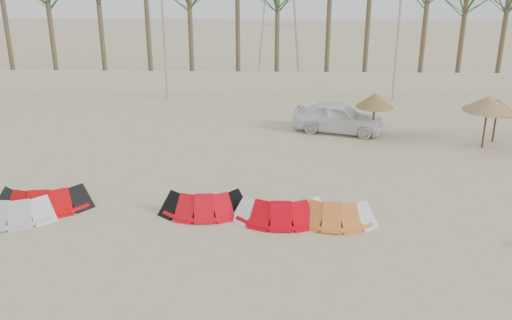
{
  "coord_description": "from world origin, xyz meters",
  "views": [
    {
      "loc": [
        0.65,
        -14.51,
        9.13
      ],
      "look_at": [
        0.0,
        6.0,
        1.3
      ],
      "focal_mm": 40.0,
      "sensor_mm": 36.0,
      "label": 1
    }
  ],
  "objects_px": {
    "kite_red_right": "(281,207)",
    "parasol_mid": "(498,106)",
    "kite_grey": "(7,206)",
    "car": "(338,117)",
    "kite_red_mid": "(206,200)",
    "parasol_right": "(488,104)",
    "kite_red_left": "(45,195)",
    "parasol_left": "(375,100)",
    "kite_orange": "(332,209)"
  },
  "relations": [
    {
      "from": "kite_red_mid",
      "to": "kite_orange",
      "type": "relative_size",
      "value": 1.03
    },
    {
      "from": "parasol_mid",
      "to": "kite_red_left",
      "type": "bearing_deg",
      "value": -157.61
    },
    {
      "from": "kite_grey",
      "to": "kite_red_mid",
      "type": "bearing_deg",
      "value": 5.63
    },
    {
      "from": "kite_red_mid",
      "to": "parasol_mid",
      "type": "height_order",
      "value": "parasol_mid"
    },
    {
      "from": "kite_red_mid",
      "to": "parasol_right",
      "type": "distance_m",
      "value": 14.45
    },
    {
      "from": "kite_grey",
      "to": "kite_red_right",
      "type": "xyz_separation_m",
      "value": [
        9.73,
        0.22,
        -0.0
      ]
    },
    {
      "from": "kite_grey",
      "to": "parasol_left",
      "type": "relative_size",
      "value": 1.55
    },
    {
      "from": "kite_red_left",
      "to": "parasol_right",
      "type": "bearing_deg",
      "value": 20.89
    },
    {
      "from": "kite_grey",
      "to": "car",
      "type": "bearing_deg",
      "value": 38.56
    },
    {
      "from": "parasol_left",
      "to": "kite_orange",
      "type": "bearing_deg",
      "value": -107.31
    },
    {
      "from": "kite_grey",
      "to": "kite_orange",
      "type": "height_order",
      "value": "same"
    },
    {
      "from": "kite_grey",
      "to": "kite_red_mid",
      "type": "distance_m",
      "value": 7.02
    },
    {
      "from": "kite_red_left",
      "to": "parasol_mid",
      "type": "xyz_separation_m",
      "value": [
        19.16,
        7.89,
        1.39
      ]
    },
    {
      "from": "parasol_right",
      "to": "car",
      "type": "relative_size",
      "value": 0.55
    },
    {
      "from": "kite_red_left",
      "to": "kite_red_right",
      "type": "distance_m",
      "value": 8.73
    },
    {
      "from": "kite_red_right",
      "to": "parasol_mid",
      "type": "relative_size",
      "value": 1.52
    },
    {
      "from": "parasol_mid",
      "to": "car",
      "type": "bearing_deg",
      "value": 169.69
    },
    {
      "from": "kite_red_right",
      "to": "kite_orange",
      "type": "height_order",
      "value": "same"
    },
    {
      "from": "kite_red_left",
      "to": "kite_red_right",
      "type": "relative_size",
      "value": 1.08
    },
    {
      "from": "parasol_mid",
      "to": "kite_orange",
      "type": "bearing_deg",
      "value": -134.88
    },
    {
      "from": "parasol_left",
      "to": "car",
      "type": "xyz_separation_m",
      "value": [
        -1.68,
        0.7,
        -1.1
      ]
    },
    {
      "from": "kite_grey",
      "to": "car",
      "type": "height_order",
      "value": "car"
    },
    {
      "from": "kite_red_right",
      "to": "parasol_right",
      "type": "distance_m",
      "value": 12.47
    },
    {
      "from": "kite_red_right",
      "to": "kite_grey",
      "type": "bearing_deg",
      "value": -178.69
    },
    {
      "from": "kite_red_left",
      "to": "parasol_mid",
      "type": "height_order",
      "value": "parasol_mid"
    },
    {
      "from": "kite_red_right",
      "to": "kite_red_mid",
      "type": "bearing_deg",
      "value": 170.31
    },
    {
      "from": "kite_red_right",
      "to": "car",
      "type": "bearing_deg",
      "value": 73.11
    },
    {
      "from": "car",
      "to": "parasol_mid",
      "type": "bearing_deg",
      "value": -84.16
    },
    {
      "from": "kite_red_mid",
      "to": "kite_red_right",
      "type": "xyz_separation_m",
      "value": [
        2.74,
        -0.47,
        0.0
      ]
    },
    {
      "from": "kite_red_right",
      "to": "parasol_mid",
      "type": "bearing_deg",
      "value": 39.37
    },
    {
      "from": "kite_red_left",
      "to": "parasol_right",
      "type": "distance_m",
      "value": 19.72
    },
    {
      "from": "kite_red_left",
      "to": "car",
      "type": "relative_size",
      "value": 0.78
    },
    {
      "from": "kite_red_left",
      "to": "kite_red_right",
      "type": "bearing_deg",
      "value": -4.53
    },
    {
      "from": "parasol_mid",
      "to": "car",
      "type": "xyz_separation_m",
      "value": [
        -7.44,
        1.35,
        -1.03
      ]
    },
    {
      "from": "kite_red_left",
      "to": "kite_orange",
      "type": "distance_m",
      "value": 10.51
    },
    {
      "from": "kite_orange",
      "to": "car",
      "type": "height_order",
      "value": "car"
    },
    {
      "from": "kite_red_right",
      "to": "parasol_right",
      "type": "bearing_deg",
      "value": 38.56
    },
    {
      "from": "parasol_mid",
      "to": "car",
      "type": "relative_size",
      "value": 0.47
    },
    {
      "from": "car",
      "to": "parasol_left",
      "type": "bearing_deg",
      "value": -96.39
    },
    {
      "from": "kite_red_left",
      "to": "car",
      "type": "distance_m",
      "value": 14.93
    },
    {
      "from": "kite_grey",
      "to": "parasol_left",
      "type": "distance_m",
      "value": 17.31
    },
    {
      "from": "kite_red_mid",
      "to": "parasol_left",
      "type": "xyz_separation_m",
      "value": [
        7.43,
        8.77,
        1.46
      ]
    },
    {
      "from": "kite_orange",
      "to": "car",
      "type": "distance_m",
      "value": 10.16
    },
    {
      "from": "kite_orange",
      "to": "parasol_left",
      "type": "relative_size",
      "value": 1.39
    },
    {
      "from": "kite_red_mid",
      "to": "parasol_right",
      "type": "xyz_separation_m",
      "value": [
        12.39,
        7.23,
        1.74
      ]
    },
    {
      "from": "kite_red_left",
      "to": "parasol_mid",
      "type": "bearing_deg",
      "value": 22.39
    },
    {
      "from": "kite_red_left",
      "to": "kite_red_right",
      "type": "xyz_separation_m",
      "value": [
        8.7,
        -0.69,
        -0.0
      ]
    },
    {
      "from": "kite_red_left",
      "to": "parasol_left",
      "type": "xyz_separation_m",
      "value": [
        13.4,
        8.55,
        1.46
      ]
    },
    {
      "from": "kite_grey",
      "to": "parasol_mid",
      "type": "distance_m",
      "value": 22.06
    },
    {
      "from": "kite_grey",
      "to": "kite_orange",
      "type": "bearing_deg",
      "value": 0.39
    }
  ]
}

